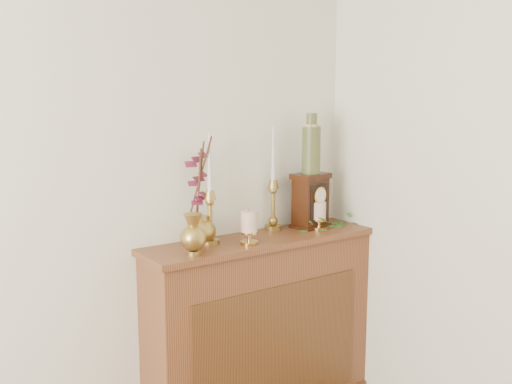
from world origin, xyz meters
TOP-DOWN VIEW (x-y plane):
  - room_walls at (0.00, 0.00)m, footprint 4.08×4.58m
  - console_shelf at (1.40, 2.10)m, footprint 1.24×0.34m
  - candlestick_left at (1.13, 2.13)m, footprint 0.09×0.09m
  - candlestick_center at (1.55, 2.21)m, footprint 0.09×0.09m
  - bud_vase at (0.97, 2.00)m, footprint 0.12×0.12m
  - ginger_jar at (1.10, 2.18)m, footprint 0.21×0.22m
  - pillar_candle_left at (1.28, 2.02)m, footprint 0.09×0.09m
  - pillar_candle_right at (1.75, 2.07)m, footprint 0.08×0.08m
  - ivy_garland at (1.80, 2.07)m, footprint 0.32×0.18m
  - mantel_clock at (1.74, 2.14)m, footprint 0.21×0.17m
  - ceramic_vase at (1.74, 2.14)m, footprint 0.10×0.10m

SIDE VIEW (x-z plane):
  - console_shelf at x=1.40m, z-range -0.03..0.90m
  - ivy_garland at x=1.80m, z-range 0.91..0.98m
  - pillar_candle_right at x=1.75m, z-range 0.93..1.09m
  - pillar_candle_left at x=1.28m, z-range 0.93..1.10m
  - bud_vase at x=0.97m, z-range 0.93..1.12m
  - mantel_clock at x=1.74m, z-range 0.93..1.22m
  - candlestick_left at x=1.13m, z-range 0.84..1.37m
  - candlestick_center at x=1.55m, z-range 0.84..1.37m
  - ginger_jar at x=1.10m, z-range 0.90..1.42m
  - ceramic_vase at x=1.74m, z-range 1.20..1.52m
  - room_walls at x=0.00m, z-range 0.36..3.00m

